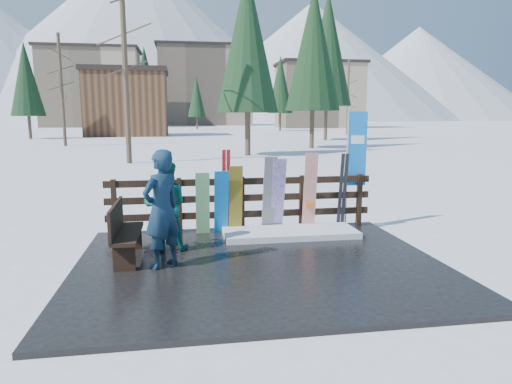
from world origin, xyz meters
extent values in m
plane|color=white|center=(0.00, 0.00, 0.00)|extent=(700.00, 700.00, 0.00)
cube|color=black|center=(0.00, 0.00, 0.04)|extent=(6.00, 5.00, 0.08)
cube|color=black|center=(-2.60, 2.20, 0.66)|extent=(0.10, 0.10, 1.15)
cube|color=black|center=(-1.30, 2.20, 0.66)|extent=(0.10, 0.10, 1.15)
cube|color=black|center=(0.00, 2.20, 0.66)|extent=(0.10, 0.10, 1.15)
cube|color=black|center=(1.30, 2.20, 0.66)|extent=(0.10, 0.10, 1.15)
cube|color=black|center=(2.60, 2.20, 0.66)|extent=(0.10, 0.10, 1.15)
cube|color=black|center=(0.00, 2.20, 0.43)|extent=(5.60, 0.05, 0.14)
cube|color=black|center=(0.00, 2.20, 0.78)|extent=(5.60, 0.05, 0.14)
cube|color=black|center=(0.00, 2.20, 1.13)|extent=(5.60, 0.05, 0.14)
cube|color=white|center=(0.91, 1.60, 0.14)|extent=(2.69, 1.00, 0.12)
cube|color=black|center=(-2.16, 0.52, 0.53)|extent=(0.40, 1.50, 0.06)
cube|color=black|center=(-2.16, -0.08, 0.30)|extent=(0.34, 0.06, 0.45)
cube|color=black|center=(-2.16, 1.12, 0.30)|extent=(0.34, 0.06, 0.45)
cube|color=black|center=(-2.34, 0.52, 0.80)|extent=(0.05, 1.50, 0.50)
cube|color=#0B7CE2|center=(-0.45, 1.98, 0.74)|extent=(0.29, 0.36, 1.32)
cube|color=silver|center=(-0.84, 1.98, 0.73)|extent=(0.28, 0.28, 1.30)
cube|color=yellow|center=(-0.16, 1.98, 0.79)|extent=(0.27, 0.25, 1.41)
cube|color=white|center=(0.73, 1.98, 0.86)|extent=(0.28, 0.41, 1.56)
cube|color=black|center=(0.54, 1.98, 0.88)|extent=(0.27, 0.40, 1.60)
cube|color=silver|center=(1.41, 1.98, 0.91)|extent=(0.27, 0.24, 1.65)
cube|color=#A5141C|center=(-0.39, 2.05, 0.95)|extent=(0.07, 0.21, 1.74)
cube|color=#A5141C|center=(-0.30, 2.05, 0.95)|extent=(0.07, 0.21, 1.74)
cube|color=black|center=(2.11, 2.05, 0.90)|extent=(0.08, 0.23, 1.63)
cube|color=black|center=(2.20, 2.05, 0.90)|extent=(0.08, 0.23, 1.63)
cylinder|color=silver|center=(2.31, 2.25, 1.38)|extent=(0.04, 0.04, 2.60)
cube|color=blue|center=(2.53, 2.25, 1.78)|extent=(0.42, 0.02, 1.60)
imported|color=#193B50|center=(-1.57, 0.05, 1.03)|extent=(0.82, 0.80, 1.89)
imported|color=#0F6156|center=(-1.54, 1.01, 0.89)|extent=(0.82, 0.65, 1.62)
cube|color=tan|center=(-22.00, 110.00, 9.00)|extent=(22.00, 14.00, 18.00)
cube|color=black|center=(-22.00, 110.00, 18.30)|extent=(23.10, 14.70, 0.60)
cube|color=gray|center=(6.00, 130.00, 11.00)|extent=(26.00, 16.00, 22.00)
cube|color=black|center=(6.00, 130.00, 22.30)|extent=(27.30, 16.80, 0.60)
cube|color=tan|center=(30.00, 95.00, 7.00)|extent=(18.00, 12.00, 14.00)
cube|color=black|center=(30.00, 95.00, 14.30)|extent=(18.90, 12.60, 0.60)
cube|color=brown|center=(-8.00, 55.00, 4.00)|extent=(10.00, 8.00, 8.00)
cube|color=black|center=(-8.00, 55.00, 8.30)|extent=(10.50, 8.40, 0.60)
cylinder|color=#382B1E|center=(-4.00, 18.00, 6.16)|extent=(0.28, 0.28, 12.32)
cone|color=black|center=(3.00, 22.00, 5.48)|extent=(3.95, 3.95, 10.96)
cone|color=black|center=(9.00, 28.00, 5.91)|extent=(4.26, 4.26, 11.82)
cylinder|color=#382B1E|center=(-11.00, 34.00, 4.65)|extent=(0.28, 0.28, 9.30)
cone|color=black|center=(14.00, 40.00, 7.22)|extent=(5.20, 5.20, 14.45)
cone|color=black|center=(-18.00, 48.00, 5.08)|extent=(3.66, 3.66, 10.16)
cylinder|color=#382B1E|center=(22.00, 55.00, 5.18)|extent=(0.28, 0.28, 10.35)
cone|color=black|center=(-6.00, 60.00, 5.78)|extent=(4.16, 4.16, 11.55)
cone|color=black|center=(16.00, 72.00, 6.16)|extent=(4.43, 4.43, 12.31)
cone|color=black|center=(2.00, 85.00, 4.91)|extent=(3.54, 3.54, 9.83)
cone|color=white|center=(-30.00, 340.00, 60.00)|extent=(260.00, 260.00, 120.00)
cone|color=white|center=(90.00, 310.00, 40.00)|extent=(200.00, 200.00, 80.00)
cone|color=white|center=(180.00, 330.00, 35.00)|extent=(180.00, 180.00, 70.00)
camera|label=1|loc=(-1.23, -7.16, 2.47)|focal=32.00mm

